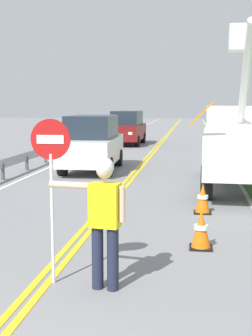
% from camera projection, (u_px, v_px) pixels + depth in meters
% --- Properties ---
extents(centerline_yellow_left, '(0.11, 110.00, 0.01)m').
position_uv_depth(centerline_yellow_left, '(148.00, 156.00, 22.57)').
color(centerline_yellow_left, yellow).
rests_on(centerline_yellow_left, ground).
extents(centerline_yellow_right, '(0.11, 110.00, 0.01)m').
position_uv_depth(centerline_yellow_right, '(151.00, 156.00, 22.54)').
color(centerline_yellow_right, yellow).
rests_on(centerline_yellow_right, ground).
extents(edge_line_right, '(0.12, 110.00, 0.01)m').
position_uv_depth(edge_line_right, '(225.00, 157.00, 22.04)').
color(edge_line_right, silver).
rests_on(edge_line_right, ground).
extents(edge_line_left, '(0.12, 110.00, 0.01)m').
position_uv_depth(edge_line_left, '(78.00, 155.00, 23.07)').
color(edge_line_left, silver).
rests_on(edge_line_left, ground).
extents(flagger_worker, '(1.08, 0.31, 1.83)m').
position_uv_depth(flagger_worker, '(104.00, 215.00, 6.24)').
color(flagger_worker, '#1E2338').
rests_on(flagger_worker, ground).
extents(stop_sign_paddle, '(0.56, 0.04, 2.33)m').
position_uv_depth(stop_sign_paddle, '(51.00, 164.00, 6.36)').
color(stop_sign_paddle, silver).
rests_on(stop_sign_paddle, ground).
extents(utility_bucket_truck, '(2.87, 6.88, 5.03)m').
position_uv_depth(utility_bucket_truck, '(241.00, 140.00, 14.47)').
color(utility_bucket_truck, white).
rests_on(utility_bucket_truck, ground).
extents(oncoming_suv_nearest, '(2.04, 4.66, 2.10)m').
position_uv_depth(oncoming_suv_nearest, '(92.00, 143.00, 17.61)').
color(oncoming_suv_nearest, silver).
rests_on(oncoming_suv_nearest, ground).
extents(oncoming_suv_second, '(1.98, 4.64, 2.10)m').
position_uv_depth(oncoming_suv_second, '(127.00, 128.00, 28.89)').
color(oncoming_suv_second, maroon).
rests_on(oncoming_suv_second, ground).
extents(traffic_cone_lead, '(0.40, 0.40, 0.70)m').
position_uv_depth(traffic_cone_lead, '(201.00, 230.00, 8.13)').
color(traffic_cone_lead, orange).
rests_on(traffic_cone_lead, ground).
extents(traffic_cone_mid, '(0.40, 0.40, 0.70)m').
position_uv_depth(traffic_cone_mid, '(203.00, 199.00, 10.77)').
color(traffic_cone_mid, orange).
rests_on(traffic_cone_mid, ground).
extents(guardrail_left_shoulder, '(0.10, 32.00, 0.71)m').
position_uv_depth(guardrail_left_shoulder, '(37.00, 154.00, 18.80)').
color(guardrail_left_shoulder, '#9EA0A3').
rests_on(guardrail_left_shoulder, ground).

